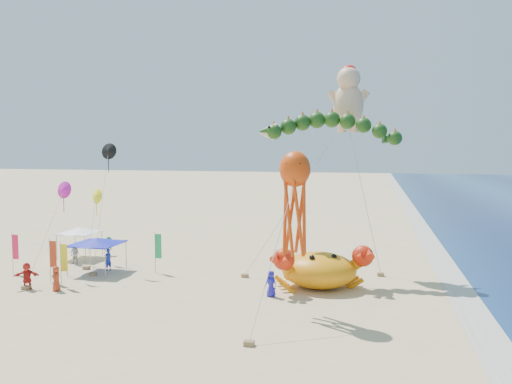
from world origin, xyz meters
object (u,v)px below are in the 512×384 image
canopy_blue (97,241)px  canopy_white (79,230)px  cherub_kite (348,97)px  octopus_kite (295,195)px  crab_inflatable (319,269)px  dragon_kite (331,132)px

canopy_blue → canopy_white: 5.92m
cherub_kite → octopus_kite: bearing=-101.5°
crab_inflatable → octopus_kite: (-0.89, -5.47, 5.58)m
crab_inflatable → canopy_white: (-21.42, 4.70, 1.09)m
cherub_kite → canopy_blue: size_ratio=4.23×
crab_inflatable → dragon_kite: bearing=83.9°
canopy_white → canopy_blue: bearing=-45.0°
canopy_white → cherub_kite: bearing=4.1°
dragon_kite → canopy_blue: bearing=-169.7°
dragon_kite → cherub_kite: (1.13, 2.65, 2.80)m
crab_inflatable → canopy_blue: crab_inflatable is taller
dragon_kite → canopy_white: (-21.82, 0.99, -8.38)m
dragon_kite → cherub_kite: size_ratio=0.75×
crab_inflatable → canopy_white: 21.96m
dragon_kite → octopus_kite: size_ratio=1.27×
cherub_kite → dragon_kite: bearing=-113.0°
crab_inflatable → cherub_kite: bearing=76.5°
dragon_kite → crab_inflatable: bearing=-96.1°
dragon_kite → canopy_blue: size_ratio=3.16×
cherub_kite → octopus_kite: (-2.41, -11.83, -6.69)m
crab_inflatable → canopy_blue: bearing=178.3°
crab_inflatable → octopus_kite: 7.86m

